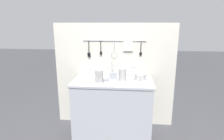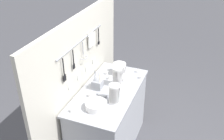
% 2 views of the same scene
% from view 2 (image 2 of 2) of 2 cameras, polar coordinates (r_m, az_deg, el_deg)
% --- Properties ---
extents(counter, '(1.25, 0.64, 0.90)m').
position_cam_2_polar(counter, '(3.38, -0.70, -10.77)').
color(counter, '#9EA0A8').
rests_on(counter, ground).
extents(back_wall, '(2.05, 0.11, 1.78)m').
position_cam_2_polar(back_wall, '(3.23, -6.56, -3.28)').
color(back_wall, beige).
rests_on(back_wall, ground).
extents(bowl_stack_back_corner, '(0.17, 0.17, 0.14)m').
position_cam_2_polar(bowl_stack_back_corner, '(3.41, 1.62, 0.35)').
color(bowl_stack_back_corner, white).
rests_on(bowl_stack_back_corner, counter).
extents(bowl_stack_wide_centre, '(0.11, 0.11, 0.24)m').
position_cam_2_polar(bowl_stack_wide_centre, '(3.14, 1.15, -1.40)').
color(bowl_stack_wide_centre, white).
rests_on(bowl_stack_wide_centre, counter).
extents(bowl_stack_tall_left, '(0.12, 0.12, 0.23)m').
position_cam_2_polar(bowl_stack_tall_left, '(2.85, 0.51, -5.18)').
color(bowl_stack_tall_left, white).
rests_on(bowl_stack_tall_left, counter).
extents(plate_stack, '(0.23, 0.23, 0.07)m').
position_cam_2_polar(plate_stack, '(2.82, -3.48, -7.65)').
color(plate_stack, white).
rests_on(plate_stack, counter).
extents(steel_mixing_bowl, '(0.12, 0.12, 0.03)m').
position_cam_2_polar(steel_mixing_bowl, '(3.01, -1.96, -5.38)').
color(steel_mixing_bowl, '#93969E').
rests_on(steel_mixing_bowl, counter).
extents(cutlery_caddy, '(0.11, 0.11, 0.27)m').
position_cam_2_polar(cutlery_caddy, '(3.11, -3.21, -3.14)').
color(cutlery_caddy, '#93969E').
rests_on(cutlery_caddy, counter).
extents(cup_front_right, '(0.04, 0.04, 0.04)m').
position_cam_2_polar(cup_front_right, '(2.81, -8.83, -8.66)').
color(cup_front_right, white).
rests_on(cup_front_right, counter).
extents(cup_edge_far, '(0.04, 0.04, 0.04)m').
position_cam_2_polar(cup_edge_far, '(3.05, 0.68, -4.72)').
color(cup_edge_far, white).
rests_on(cup_edge_far, counter).
extents(cup_back_left, '(0.04, 0.04, 0.04)m').
position_cam_2_polar(cup_back_left, '(3.34, 6.26, -1.54)').
color(cup_back_left, white).
rests_on(cup_back_left, counter).
extents(cup_front_left, '(0.04, 0.04, 0.04)m').
position_cam_2_polar(cup_front_left, '(3.27, 2.53, -2.11)').
color(cup_front_left, white).
rests_on(cup_front_left, counter).
extents(cup_beside_plates, '(0.04, 0.04, 0.04)m').
position_cam_2_polar(cup_beside_plates, '(3.46, 5.59, -0.22)').
color(cup_beside_plates, white).
rests_on(cup_beside_plates, counter).
extents(cup_by_caddy, '(0.04, 0.04, 0.04)m').
position_cam_2_polar(cup_by_caddy, '(3.41, -1.17, -0.62)').
color(cup_by_caddy, white).
rests_on(cup_by_caddy, counter).
extents(cup_centre, '(0.04, 0.04, 0.04)m').
position_cam_2_polar(cup_centre, '(3.31, -0.60, -1.67)').
color(cup_centre, white).
rests_on(cup_centre, counter).
extents(cup_mid_row, '(0.04, 0.04, 0.04)m').
position_cam_2_polar(cup_mid_row, '(3.00, -4.97, -5.47)').
color(cup_mid_row, white).
rests_on(cup_mid_row, counter).
extents(cup_back_right, '(0.04, 0.04, 0.04)m').
position_cam_2_polar(cup_back_right, '(3.30, -3.14, -1.75)').
color(cup_back_right, white).
rests_on(cup_back_right, counter).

